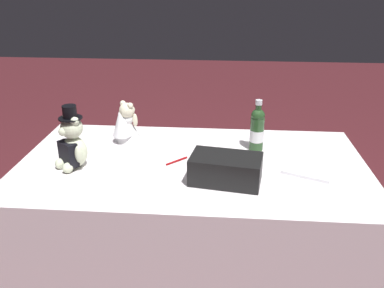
{
  "coord_description": "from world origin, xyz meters",
  "views": [
    {
      "loc": [
        0.14,
        -1.81,
        1.61
      ],
      "look_at": [
        0.0,
        0.0,
        0.83
      ],
      "focal_mm": 37.9,
      "sensor_mm": 36.0,
      "label": 1
    }
  ],
  "objects_px": {
    "teddy_bear_groom": "(72,143)",
    "guestbook": "(312,165)",
    "teddy_bear_bride": "(126,124)",
    "champagne_bottle": "(257,129)",
    "signing_pen": "(178,160)",
    "gift_case_black": "(226,169)"
  },
  "relations": [
    {
      "from": "teddy_bear_groom",
      "to": "gift_case_black",
      "type": "relative_size",
      "value": 0.92
    },
    {
      "from": "teddy_bear_bride",
      "to": "guestbook",
      "type": "relative_size",
      "value": 0.74
    },
    {
      "from": "teddy_bear_bride",
      "to": "gift_case_black",
      "type": "height_order",
      "value": "teddy_bear_bride"
    },
    {
      "from": "teddy_bear_bride",
      "to": "teddy_bear_groom",
      "type": "bearing_deg",
      "value": -117.32
    },
    {
      "from": "teddy_bear_groom",
      "to": "teddy_bear_bride",
      "type": "height_order",
      "value": "teddy_bear_groom"
    },
    {
      "from": "guestbook",
      "to": "teddy_bear_bride",
      "type": "bearing_deg",
      "value": -170.39
    },
    {
      "from": "teddy_bear_groom",
      "to": "signing_pen",
      "type": "distance_m",
      "value": 0.52
    },
    {
      "from": "teddy_bear_bride",
      "to": "champagne_bottle",
      "type": "relative_size",
      "value": 0.82
    },
    {
      "from": "teddy_bear_groom",
      "to": "champagne_bottle",
      "type": "distance_m",
      "value": 0.94
    },
    {
      "from": "teddy_bear_bride",
      "to": "champagne_bottle",
      "type": "distance_m",
      "value": 0.72
    },
    {
      "from": "teddy_bear_groom",
      "to": "champagne_bottle",
      "type": "xyz_separation_m",
      "value": [
        0.89,
        0.28,
        -0.01
      ]
    },
    {
      "from": "champagne_bottle",
      "to": "guestbook",
      "type": "bearing_deg",
      "value": -34.81
    },
    {
      "from": "teddy_bear_groom",
      "to": "guestbook",
      "type": "xyz_separation_m",
      "value": [
        1.15,
        0.1,
        -0.12
      ]
    },
    {
      "from": "teddy_bear_bride",
      "to": "signing_pen",
      "type": "bearing_deg",
      "value": -37.93
    },
    {
      "from": "teddy_bear_bride",
      "to": "signing_pen",
      "type": "height_order",
      "value": "teddy_bear_bride"
    },
    {
      "from": "teddy_bear_groom",
      "to": "signing_pen",
      "type": "bearing_deg",
      "value": 11.62
    },
    {
      "from": "teddy_bear_groom",
      "to": "teddy_bear_bride",
      "type": "distance_m",
      "value": 0.39
    },
    {
      "from": "teddy_bear_bride",
      "to": "champagne_bottle",
      "type": "height_order",
      "value": "champagne_bottle"
    },
    {
      "from": "teddy_bear_groom",
      "to": "signing_pen",
      "type": "height_order",
      "value": "teddy_bear_groom"
    },
    {
      "from": "teddy_bear_bride",
      "to": "guestbook",
      "type": "bearing_deg",
      "value": -14.17
    },
    {
      "from": "champagne_bottle",
      "to": "signing_pen",
      "type": "xyz_separation_m",
      "value": [
        -0.4,
        -0.18,
        -0.11
      ]
    },
    {
      "from": "teddy_bear_bride",
      "to": "signing_pen",
      "type": "distance_m",
      "value": 0.41
    }
  ]
}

